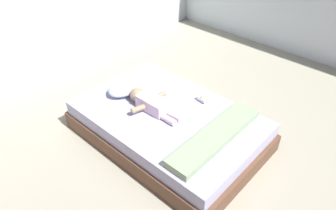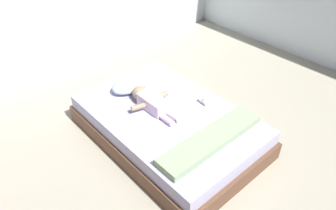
{
  "view_description": "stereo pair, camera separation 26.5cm",
  "coord_description": "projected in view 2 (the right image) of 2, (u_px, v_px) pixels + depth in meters",
  "views": [
    {
      "loc": [
        -1.76,
        -0.87,
        2.38
      ],
      "look_at": [
        0.14,
        0.87,
        0.45
      ],
      "focal_mm": 33.77,
      "sensor_mm": 36.0,
      "label": 1
    },
    {
      "loc": [
        -1.57,
        -1.06,
        2.38
      ],
      "look_at": [
        0.14,
        0.87,
        0.45
      ],
      "focal_mm": 33.77,
      "sensor_mm": 36.0,
      "label": 2
    }
  ],
  "objects": [
    {
      "name": "ground_plane",
      "position": [
        219.0,
        193.0,
        2.89
      ],
      "size": [
        8.0,
        8.0,
        0.0
      ],
      "primitive_type": "plane",
      "color": "#ABA690"
    },
    {
      "name": "bed",
      "position": [
        168.0,
        126.0,
        3.39
      ],
      "size": [
        1.28,
        1.97,
        0.35
      ],
      "color": "brown",
      "rests_on": "ground_plane"
    },
    {
      "name": "pillow",
      "position": [
        131.0,
        84.0,
        3.6
      ],
      "size": [
        0.47,
        0.3,
        0.13
      ],
      "color": "silver",
      "rests_on": "bed"
    },
    {
      "name": "baby",
      "position": [
        151.0,
        102.0,
        3.32
      ],
      "size": [
        0.47,
        0.66,
        0.16
      ],
      "color": "white",
      "rests_on": "bed"
    },
    {
      "name": "toothbrush",
      "position": [
        155.0,
        93.0,
        3.55
      ],
      "size": [
        0.07,
        0.14,
        0.02
      ],
      "color": "blue",
      "rests_on": "bed"
    },
    {
      "name": "blanket",
      "position": [
        211.0,
        139.0,
        2.9
      ],
      "size": [
        1.15,
        0.26,
        0.07
      ],
      "color": "#98B288",
      "rests_on": "bed"
    },
    {
      "name": "baby_bottle",
      "position": [
        204.0,
        101.0,
        3.39
      ],
      "size": [
        0.06,
        0.12,
        0.08
      ],
      "color": "white",
      "rests_on": "bed"
    }
  ]
}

